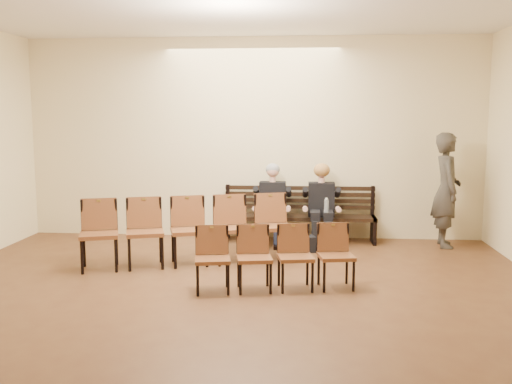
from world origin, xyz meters
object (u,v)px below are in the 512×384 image
Objects in this scene: seated_man at (272,204)px; passerby at (447,181)px; water_bottle at (326,213)px; chair_row_back at (275,258)px; bag at (304,244)px; seated_woman at (321,206)px; bench at (299,228)px; chair_row_front at (189,231)px; laptop at (270,211)px.

seated_man is 0.61× the size of passerby.
chair_row_back reaches higher than water_bottle.
seated_man is 3.88× the size of bag.
seated_man reaches higher than seated_woman.
water_bottle is 0.70× the size of bag.
bench is 0.57m from seated_woman.
passerby reaches higher than water_bottle.
seated_man is 0.95m from water_bottle.
seated_woman is at bearing 65.82° from chair_row_back.
bench is 1.32× the size of chair_row_back.
chair_row_back is at bearing -58.13° from chair_row_front.
passerby reaches higher than seated_woman.
water_bottle is 0.11× the size of passerby.
bench is at bearing 162.06° from seated_woman.
water_bottle reaches higher than bench.
seated_man is 5.52× the size of water_bottle.
seated_man is 3.92× the size of laptop.
laptop is 2.93m from passerby.
chair_row_back reaches higher than laptop.
passerby reaches higher than seated_man.
passerby is at bearing -1.04° from seated_man.
seated_man is (-0.46, -0.12, 0.44)m from bench.
water_bottle is at bearing -3.69° from laptop.
passerby is at bearing 14.02° from bag.
seated_woman reaches higher than bag.
chair_row_front is (-1.12, -1.53, -0.17)m from seated_man.
laptop reaches higher than bag.
seated_man is 0.83m from seated_woman.
bag is at bearing -36.29° from laptop.
seated_woman is at bearing 20.89° from chair_row_front.
seated_woman is 3.76× the size of laptop.
water_bottle is at bearing -42.53° from bench.
seated_woman is 3.72× the size of bag.
seated_woman is 5.30× the size of water_bottle.
chair_row_front is (-1.66, -0.90, 0.37)m from bag.
bench is 2.30m from chair_row_front.
bag is 0.11× the size of chair_row_front.
chair_row_back is at bearing -83.25° from laptop.
seated_man is 0.43× the size of chair_row_front.
seated_man is at bearing 36.55° from chair_row_front.
passerby reaches higher than chair_row_back.
seated_man is at bearing 83.44° from chair_row_back.
chair_row_back is (0.18, -2.65, -0.26)m from seated_man.
chair_row_back is (-0.36, -2.02, 0.28)m from bag.
seated_man reaches higher than bag.
chair_row_back is at bearing 135.97° from passerby.
laptop is 0.92m from water_bottle.
water_bottle is 2.48m from chair_row_back.
chair_row_back is at bearing -100.16° from bag.
bag is 2.07m from chair_row_back.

